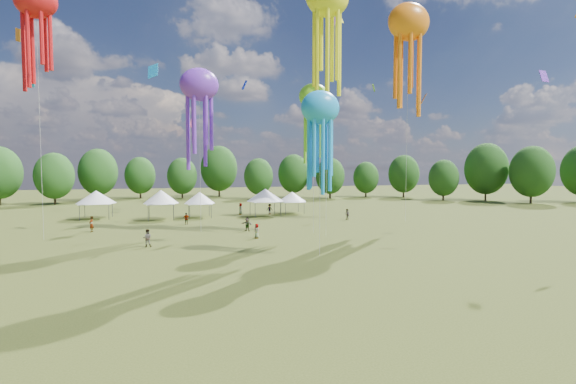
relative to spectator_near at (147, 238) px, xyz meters
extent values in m
imported|color=gray|center=(0.00, 0.00, 0.00)|extent=(0.85, 0.67, 1.70)
imported|color=gray|center=(13.21, 24.95, 0.08)|extent=(0.67, 0.96, 1.86)
imported|color=gray|center=(26.90, 13.59, -0.05)|extent=(0.73, 0.87, 1.59)
imported|color=gray|center=(17.82, 23.86, -0.01)|extent=(1.19, 0.82, 1.69)
imported|color=gray|center=(4.22, 15.06, -0.07)|extent=(0.93, 0.42, 1.57)
imported|color=gray|center=(11.01, 7.21, -0.03)|extent=(1.45, 1.38, 1.64)
imported|color=gray|center=(-6.76, 11.52, 0.08)|extent=(0.61, 0.77, 1.86)
imported|color=gray|center=(11.06, 1.94, -0.07)|extent=(0.72, 0.88, 1.56)
cylinder|color=#47474C|center=(-10.26, 23.35, 0.26)|extent=(0.08, 0.08, 2.21)
cylinder|color=#47474C|center=(-10.26, 27.24, 0.26)|extent=(0.08, 0.08, 2.21)
cylinder|color=#47474C|center=(-6.37, 23.35, 0.26)|extent=(0.08, 0.08, 2.21)
cylinder|color=#47474C|center=(-6.37, 27.24, 0.26)|extent=(0.08, 0.08, 2.21)
cube|color=white|center=(-8.32, 25.29, 1.41)|extent=(4.29, 4.29, 0.10)
cone|color=white|center=(-8.32, 25.29, 2.41)|extent=(5.58, 5.58, 1.90)
cylinder|color=#47474C|center=(-0.79, 19.69, 0.30)|extent=(0.08, 0.08, 2.30)
cylinder|color=#47474C|center=(-0.79, 23.15, 0.30)|extent=(0.08, 0.08, 2.30)
cylinder|color=#47474C|center=(2.67, 19.69, 0.30)|extent=(0.08, 0.08, 2.30)
cylinder|color=#47474C|center=(2.67, 23.15, 0.30)|extent=(0.08, 0.08, 2.30)
cube|color=white|center=(0.94, 21.42, 1.50)|extent=(3.87, 3.87, 0.10)
cone|color=white|center=(0.94, 21.42, 2.53)|extent=(5.03, 5.03, 1.97)
cylinder|color=#47474C|center=(4.97, 21.08, 0.18)|extent=(0.08, 0.08, 2.05)
cylinder|color=#47474C|center=(4.97, 24.24, 0.18)|extent=(0.08, 0.08, 2.05)
cylinder|color=#47474C|center=(8.12, 21.08, 0.18)|extent=(0.08, 0.08, 2.05)
cylinder|color=#47474C|center=(8.12, 24.24, 0.18)|extent=(0.08, 0.08, 2.05)
cube|color=white|center=(6.55, 22.66, 1.25)|extent=(3.55, 3.55, 0.10)
cone|color=white|center=(6.55, 22.66, 2.18)|extent=(4.62, 4.62, 1.76)
cylinder|color=#47474C|center=(14.55, 19.71, 0.28)|extent=(0.08, 0.08, 2.26)
cylinder|color=#47474C|center=(14.55, 23.75, 0.28)|extent=(0.08, 0.08, 2.26)
cylinder|color=#47474C|center=(18.59, 19.71, 0.28)|extent=(0.08, 0.08, 2.26)
cylinder|color=#47474C|center=(18.59, 23.75, 0.28)|extent=(0.08, 0.08, 2.26)
cube|color=white|center=(16.57, 21.73, 1.46)|extent=(4.44, 4.44, 0.10)
cone|color=white|center=(16.57, 21.73, 2.47)|extent=(5.77, 5.77, 1.93)
cylinder|color=#47474C|center=(20.11, 22.48, 0.09)|extent=(0.08, 0.08, 1.89)
cylinder|color=#47474C|center=(20.11, 25.65, 0.09)|extent=(0.08, 0.08, 1.89)
cylinder|color=#47474C|center=(23.28, 22.48, 0.09)|extent=(0.08, 0.08, 1.89)
cylinder|color=#47474C|center=(23.28, 25.65, 0.09)|extent=(0.08, 0.08, 1.89)
cube|color=white|center=(21.69, 24.07, 1.09)|extent=(3.57, 3.57, 0.10)
cone|color=white|center=(21.69, 24.07, 1.95)|extent=(4.64, 4.64, 1.62)
ellipsoid|color=purple|center=(5.64, 8.15, 16.33)|extent=(4.49, 3.14, 3.82)
cylinder|color=beige|center=(5.64, 8.15, 7.74)|extent=(0.03, 0.03, 17.18)
cylinder|color=beige|center=(18.67, 1.04, 12.01)|extent=(0.03, 0.03, 25.72)
ellipsoid|color=#74D623|center=(18.11, 3.58, 14.82)|extent=(3.52, 2.47, 2.99)
cylinder|color=beige|center=(18.11, 3.58, 6.98)|extent=(0.03, 0.03, 15.67)
ellipsoid|color=red|center=(-10.59, 6.99, 23.58)|extent=(4.09, 2.87, 3.48)
cylinder|color=beige|center=(-10.59, 6.99, 11.36)|extent=(0.03, 0.03, 24.43)
ellipsoid|color=#1B9CEC|center=(14.44, -8.22, 11.77)|extent=(3.37, 2.36, 2.86)
cylinder|color=beige|center=(14.44, -8.22, 5.46)|extent=(0.03, 0.03, 12.62)
ellipsoid|color=orange|center=(34.12, 9.76, 26.74)|extent=(6.02, 4.21, 5.12)
cylinder|color=beige|center=(34.12, 9.76, 12.95)|extent=(0.03, 0.03, 27.60)
cube|color=orange|center=(7.73, 23.70, 18.65)|extent=(0.51, 2.05, 2.46)
cube|color=#FFFA1A|center=(31.02, 25.69, 32.00)|extent=(0.87, 0.67, 0.89)
cube|color=#1C41FC|center=(11.44, 10.92, 17.14)|extent=(0.58, 1.21, 1.39)
cube|color=#1B9CEC|center=(-0.10, 29.81, 22.37)|extent=(1.62, 2.08, 2.66)
cube|color=purple|center=(29.58, 25.65, 31.81)|extent=(1.58, 1.43, 1.73)
cube|color=orange|center=(43.61, 19.96, 18.33)|extent=(1.32, 1.62, 1.66)
cube|color=#74D623|center=(38.45, 27.83, 21.34)|extent=(0.74, 1.13, 1.42)
cube|color=#1B9CEC|center=(-18.67, 33.18, 20.58)|extent=(1.71, 1.53, 2.47)
cube|color=#D83F7C|center=(5.03, 13.69, 12.62)|extent=(0.59, 1.24, 1.51)
cube|color=purple|center=(38.90, -7.62, 16.01)|extent=(1.00, 0.59, 1.27)
cube|color=orange|center=(-9.97, -0.72, 17.90)|extent=(0.66, 0.93, 1.26)
cube|color=#FFFA1A|center=(6.48, 30.16, 17.58)|extent=(0.43, 1.94, 2.19)
cylinder|color=#38281C|center=(-30.71, 54.44, 0.85)|extent=(0.44, 0.44, 3.41)
cylinder|color=#38281C|center=(-20.62, 53.97, 0.68)|extent=(0.44, 0.44, 3.07)
ellipsoid|color=#204A18|center=(-20.62, 53.97, 5.09)|extent=(7.66, 7.66, 9.58)
cylinder|color=#38281C|center=(-13.53, 62.28, 0.87)|extent=(0.44, 0.44, 3.43)
ellipsoid|color=#204A18|center=(-13.53, 62.28, 5.80)|extent=(8.58, 8.58, 10.73)
cylinder|color=#38281C|center=(-4.78, 67.90, 0.62)|extent=(0.44, 0.44, 2.95)
ellipsoid|color=#204A18|center=(-4.78, 67.90, 4.86)|extent=(7.37, 7.37, 9.21)
cylinder|color=#38281C|center=(5.28, 64.00, 0.60)|extent=(0.44, 0.44, 2.89)
ellipsoid|color=#204A18|center=(5.28, 64.00, 4.75)|extent=(7.23, 7.23, 9.04)
cylinder|color=#38281C|center=(14.89, 68.43, 1.07)|extent=(0.44, 0.44, 3.84)
ellipsoid|color=#204A18|center=(14.89, 68.43, 6.59)|extent=(9.60, 9.60, 11.99)
cylinder|color=#38281C|center=(23.17, 57.39, 0.57)|extent=(0.44, 0.44, 2.84)
ellipsoid|color=#204A18|center=(23.17, 57.39, 4.66)|extent=(7.11, 7.11, 8.89)
cylinder|color=#38281C|center=(32.91, 59.98, 0.73)|extent=(0.44, 0.44, 3.16)
ellipsoid|color=#204A18|center=(32.91, 59.98, 5.28)|extent=(7.91, 7.91, 9.88)
cylinder|color=#38281C|center=(40.67, 54.23, 0.59)|extent=(0.44, 0.44, 2.88)
ellipsoid|color=#204A18|center=(40.67, 54.23, 4.73)|extent=(7.21, 7.21, 9.01)
cylinder|color=#38281C|center=(51.49, 56.19, 0.46)|extent=(0.44, 0.44, 2.63)
ellipsoid|color=#204A18|center=(51.49, 56.19, 4.24)|extent=(6.57, 6.57, 8.22)
cylinder|color=#38281C|center=(60.49, 52.67, 0.71)|extent=(0.44, 0.44, 3.13)
ellipsoid|color=#204A18|center=(60.49, 52.67, 5.21)|extent=(7.81, 7.81, 9.77)
cylinder|color=#38281C|center=(63.62, 40.76, 0.51)|extent=(0.44, 0.44, 2.72)
ellipsoid|color=#204A18|center=(63.62, 40.76, 4.42)|extent=(6.80, 6.80, 8.50)
cylinder|color=#38281C|center=(72.94, 37.87, 1.05)|extent=(0.44, 0.44, 3.81)
ellipsoid|color=#204A18|center=(72.94, 37.87, 6.53)|extent=(9.52, 9.52, 11.90)
cylinder|color=#38281C|center=(76.55, 28.74, 0.90)|extent=(0.44, 0.44, 3.51)
ellipsoid|color=#204A18|center=(76.55, 28.74, 5.95)|extent=(8.78, 8.78, 10.97)
camera|label=1|loc=(2.06, -41.09, 6.66)|focal=25.68mm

